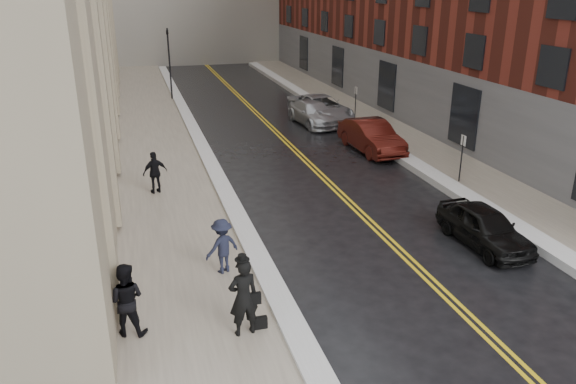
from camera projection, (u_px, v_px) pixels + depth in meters
ground at (364, 307)px, 15.41m from camera, size 160.00×160.00×0.00m
sidewalk_left at (158, 154)px, 28.62m from camera, size 4.00×64.00×0.15m
sidewalk_right at (399, 135)px, 32.07m from camera, size 3.00×64.00×0.15m
lane_stripe_a at (288, 145)px, 30.41m from camera, size 0.12×64.00×0.01m
lane_stripe_b at (292, 145)px, 30.47m from camera, size 0.12×64.00×0.01m
snow_ridge_left at (203, 150)px, 29.19m from camera, size 0.70×60.80×0.26m
snow_ridge_right at (369, 137)px, 31.57m from camera, size 0.85×60.80×0.30m
traffic_signal at (169, 58)px, 40.64m from camera, size 0.18×0.15×5.20m
parking_sign_near at (462, 155)px, 24.14m from camera, size 0.06×0.35×2.23m
parking_sign_far at (356, 101)px, 34.94m from camera, size 0.06×0.35×2.23m
car_black at (485, 227)px, 18.75m from camera, size 1.73×4.02×1.35m
car_maroon at (371, 136)px, 29.10m from camera, size 1.99×5.02×1.63m
car_silver_near at (313, 113)px, 34.63m from camera, size 2.43×5.03×1.41m
car_silver_far at (321, 108)px, 35.57m from camera, size 3.21×5.90×1.57m
pedestrian_main at (243, 297)px, 13.65m from camera, size 0.82×0.60×2.06m
pedestrian_a at (126, 299)px, 13.69m from camera, size 1.10×0.97×1.91m
pedestrian_b at (222, 246)px, 16.68m from camera, size 1.26×1.03×1.71m
pedestrian_c at (155, 172)px, 22.97m from camera, size 1.11×0.71×1.75m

